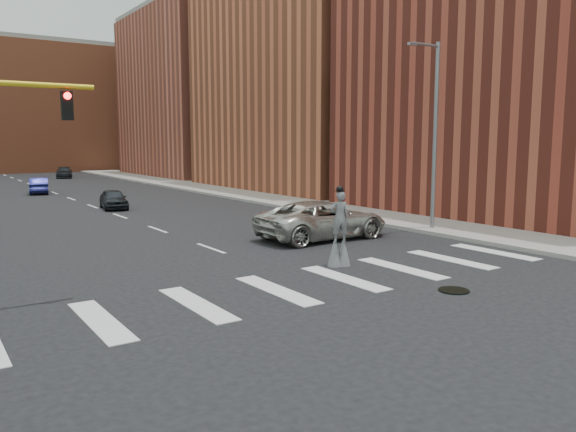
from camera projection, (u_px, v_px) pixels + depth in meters
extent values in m
plane|color=black|center=(332.00, 291.00, 16.49)|extent=(160.00, 160.00, 0.00)
cube|color=gray|center=(259.00, 196.00, 43.96)|extent=(5.00, 90.00, 0.18)
cylinder|color=black|center=(454.00, 290.00, 16.50)|extent=(0.90, 0.90, 0.04)
cube|color=maroon|center=(538.00, 30.00, 33.78)|extent=(16.00, 20.00, 22.00)
cube|color=#B65C39|center=(318.00, 58.00, 51.74)|extent=(16.00, 22.00, 24.00)
cube|color=#AE5440|center=(205.00, 97.00, 71.75)|extent=(16.00, 22.00, 20.00)
cube|color=#B65C39|center=(36.00, 110.00, 82.78)|extent=(26.00, 14.00, 18.00)
cylinder|color=slate|center=(435.00, 139.00, 26.91)|extent=(0.20, 0.20, 9.00)
cylinder|color=slate|center=(426.00, 45.00, 25.90)|extent=(1.80, 0.12, 0.12)
cube|color=slate|center=(413.00, 44.00, 25.41)|extent=(0.50, 0.18, 0.12)
cube|color=black|center=(67.00, 106.00, 14.66)|extent=(0.28, 0.18, 0.75)
cylinder|color=#FF0C0C|center=(67.00, 96.00, 14.55)|extent=(0.18, 0.06, 0.18)
cylinder|color=#372716|center=(343.00, 254.00, 19.86)|extent=(0.07, 0.07, 0.83)
cylinder|color=#372716|center=(335.00, 254.00, 19.77)|extent=(0.07, 0.07, 0.83)
cone|color=#5C5C61|center=(343.00, 251.00, 19.84)|extent=(0.52, 0.52, 1.04)
cone|color=#5C5C61|center=(335.00, 252.00, 19.76)|extent=(0.52, 0.52, 1.04)
imported|color=#5C5C61|center=(339.00, 217.00, 19.64)|extent=(0.77, 0.63, 1.82)
sphere|color=black|center=(340.00, 189.00, 19.51)|extent=(0.26, 0.26, 0.26)
cylinder|color=black|center=(340.00, 191.00, 19.52)|extent=(0.34, 0.34, 0.02)
cube|color=yellow|center=(338.00, 202.00, 19.71)|extent=(0.22, 0.05, 0.10)
imported|color=beige|center=(323.00, 220.00, 25.29)|extent=(6.21, 2.90, 1.72)
imported|color=black|center=(113.00, 199.00, 36.52)|extent=(2.04, 3.90, 1.27)
imported|color=navy|center=(39.00, 186.00, 47.07)|extent=(2.15, 4.29, 1.35)
imported|color=black|center=(64.00, 173.00, 67.06)|extent=(2.76, 4.71, 1.28)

